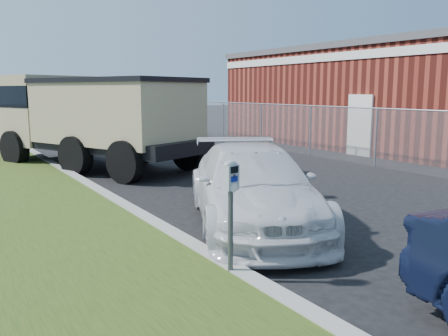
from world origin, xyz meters
TOP-DOWN VIEW (x-y plane):
  - ground at (0.00, 0.00)m, footprint 120.00×120.00m
  - chainlink_fence at (6.00, 7.00)m, footprint 0.06×30.06m
  - brick_building at (12.00, 8.00)m, footprint 9.20×14.20m
  - parking_meter at (-2.70, -1.25)m, footprint 0.21×0.16m
  - white_wagon at (-1.02, 0.70)m, footprint 3.76×5.14m
  - dump_truck at (-1.55, 8.64)m, footprint 5.21×7.62m

SIDE VIEW (x-z plane):
  - ground at x=0.00m, z-range 0.00..0.00m
  - white_wagon at x=-1.02m, z-range 0.00..1.38m
  - parking_meter at x=-2.70m, z-range 0.44..1.83m
  - chainlink_fence at x=6.00m, z-range -13.74..16.26m
  - dump_truck at x=-1.55m, z-range 0.18..2.99m
  - brick_building at x=12.00m, z-range 0.04..4.21m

